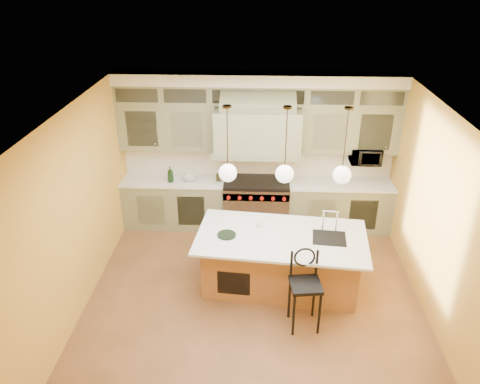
{
  "coord_description": "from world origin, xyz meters",
  "views": [
    {
      "loc": [
        0.04,
        -5.66,
        4.63
      ],
      "look_at": [
        -0.24,
        0.7,
        1.44
      ],
      "focal_mm": 35.0,
      "sensor_mm": 36.0,
      "label": 1
    }
  ],
  "objects_px": {
    "microwave": "(365,156)",
    "range": "(256,203)",
    "counter_stool": "(305,285)",
    "kitchen_island": "(281,259)"
  },
  "relations": [
    {
      "from": "kitchen_island",
      "to": "microwave",
      "type": "relative_size",
      "value": 4.88
    },
    {
      "from": "range",
      "to": "counter_stool",
      "type": "height_order",
      "value": "counter_stool"
    },
    {
      "from": "range",
      "to": "microwave",
      "type": "distance_m",
      "value": 2.18
    },
    {
      "from": "range",
      "to": "kitchen_island",
      "type": "distance_m",
      "value": 1.84
    },
    {
      "from": "microwave",
      "to": "range",
      "type": "bearing_deg",
      "value": -176.88
    },
    {
      "from": "kitchen_island",
      "to": "counter_stool",
      "type": "bearing_deg",
      "value": -66.15
    },
    {
      "from": "kitchen_island",
      "to": "microwave",
      "type": "distance_m",
      "value": 2.64
    },
    {
      "from": "kitchen_island",
      "to": "microwave",
      "type": "bearing_deg",
      "value": 56.58
    },
    {
      "from": "kitchen_island",
      "to": "range",
      "type": "bearing_deg",
      "value": 108.32
    },
    {
      "from": "counter_stool",
      "to": "microwave",
      "type": "bearing_deg",
      "value": 58.9
    }
  ]
}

